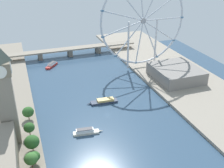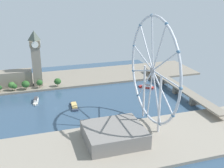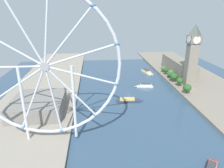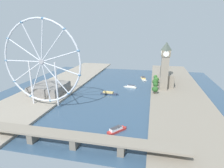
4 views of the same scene
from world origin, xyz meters
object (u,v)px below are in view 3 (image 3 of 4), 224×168
object	(u,v)px
riverside_hall	(39,105)
tour_boat_2	(128,100)
clock_tower	(192,55)
tour_boat_1	(147,72)
parliament_block	(178,67)
ferris_wheel	(45,67)
tour_boat_0	(145,86)

from	to	relation	value
riverside_hall	tour_boat_2	bearing A→B (deg)	-167.46
clock_tower	tour_boat_1	world-z (taller)	clock_tower
parliament_block	clock_tower	bearing A→B (deg)	82.34
ferris_wheel	parliament_block	bearing A→B (deg)	-136.11
ferris_wheel	tour_boat_2	xyz separation A→B (m)	(-76.26, -71.84, -62.40)
parliament_block	tour_boat_0	bearing A→B (deg)	37.09
parliament_block	tour_boat_2	xyz separation A→B (m)	(99.53, 97.27, -13.01)
ferris_wheel	tour_boat_1	world-z (taller)	ferris_wheel
parliament_block	tour_boat_1	xyz separation A→B (m)	(47.67, -18.12, -12.66)
clock_tower	parliament_block	distance (m)	67.17
parliament_block	riverside_hall	distance (m)	231.66
clock_tower	parliament_block	size ratio (longest dim) A/B	0.83
tour_boat_2	tour_boat_0	bearing A→B (deg)	59.46
parliament_block	riverside_hall	xyz separation A→B (m)	(198.54, 119.28, -4.49)
tour_boat_0	tour_boat_2	bearing A→B (deg)	63.05
clock_tower	tour_boat_2	distance (m)	109.15
tour_boat_1	riverside_hall	bearing A→B (deg)	-60.34
tour_boat_1	tour_boat_2	world-z (taller)	tour_boat_1
riverside_hall	tour_boat_1	xyz separation A→B (m)	(-150.86, -137.40, -8.17)
tour_boat_0	tour_boat_2	world-z (taller)	tour_boat_0
clock_tower	tour_boat_0	size ratio (longest dim) A/B	3.12
clock_tower	tour_boat_1	distance (m)	97.22
parliament_block	riverside_hall	world-z (taller)	parliament_block
tour_boat_0	tour_boat_2	xyz separation A→B (m)	(31.75, 46.03, -0.33)
tour_boat_1	tour_boat_2	distance (m)	126.51
tour_boat_2	clock_tower	bearing A→B (deg)	26.94
parliament_block	tour_boat_2	bearing A→B (deg)	44.34
ferris_wheel	tour_boat_2	distance (m)	121.94
parliament_block	tour_boat_0	distance (m)	85.91
clock_tower	tour_boat_0	world-z (taller)	clock_tower
tour_boat_0	tour_boat_2	size ratio (longest dim) A/B	0.81
tour_boat_0	tour_boat_1	distance (m)	72.21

